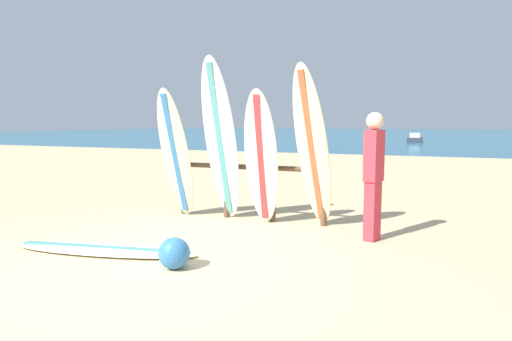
{
  "coord_description": "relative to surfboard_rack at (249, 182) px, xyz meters",
  "views": [
    {
      "loc": [
        2.82,
        -3.77,
        1.59
      ],
      "look_at": [
        0.06,
        3.1,
        0.77
      ],
      "focal_mm": 31.11,
      "sensor_mm": 36.0,
      "label": 1
    }
  ],
  "objects": [
    {
      "name": "surfboard_leaning_center",
      "position": [
        1.13,
        -0.32,
        0.58
      ],
      "size": [
        0.66,
        0.97,
        2.4
      ],
      "color": "beige",
      "rests_on": "ground"
    },
    {
      "name": "surfboard_leaning_far_left",
      "position": [
        -1.14,
        -0.38,
        0.44
      ],
      "size": [
        0.51,
        0.73,
        2.12
      ],
      "color": "beige",
      "rests_on": "ground"
    },
    {
      "name": "small_boat_offshore",
      "position": [
        1.35,
        30.4,
        -0.37
      ],
      "size": [
        1.12,
        2.51,
        0.71
      ],
      "color": "#333842",
      "rests_on": "ocean_water"
    },
    {
      "name": "beach_ball",
      "position": [
        0.2,
        -2.57,
        -0.45
      ],
      "size": [
        0.35,
        0.35,
        0.35
      ],
      "primitive_type": "sphere",
      "color": "#3372B2",
      "rests_on": "ground"
    },
    {
      "name": "surfboard_leaning_left",
      "position": [
        -0.37,
        -0.28,
        0.67
      ],
      "size": [
        0.61,
        0.76,
        2.58
      ],
      "color": "white",
      "rests_on": "ground"
    },
    {
      "name": "surfboard_rack",
      "position": [
        0.0,
        0.0,
        0.0
      ],
      "size": [
        2.57,
        0.09,
        1.01
      ],
      "color": "brown",
      "rests_on": "ground"
    },
    {
      "name": "surfboard_leaning_center_left",
      "position": [
        0.34,
        -0.34,
        0.41
      ],
      "size": [
        0.54,
        0.56,
        2.07
      ],
      "color": "white",
      "rests_on": "ground"
    },
    {
      "name": "surfboard_lying_on_sand",
      "position": [
        -0.92,
        -2.37,
        -0.59
      ],
      "size": [
        2.42,
        0.92,
        0.08
      ],
      "color": "white",
      "rests_on": "ground"
    },
    {
      "name": "beachgoer_standing",
      "position": [
        2.03,
        -0.58,
        0.32
      ],
      "size": [
        0.25,
        0.32,
        1.71
      ],
      "color": "#D8333F",
      "rests_on": "ground"
    },
    {
      "name": "ocean_water",
      "position": [
        -0.06,
        55.2,
        -0.62
      ],
      "size": [
        120.0,
        80.0,
        0.01
      ],
      "primitive_type": "cube",
      "color": "#196B93",
      "rests_on": "ground"
    },
    {
      "name": "ground_plane",
      "position": [
        -0.06,
        -2.8,
        -0.62
      ],
      "size": [
        120.0,
        120.0,
        0.0
      ],
      "primitive_type": "plane",
      "color": "#D3BC8C"
    }
  ]
}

